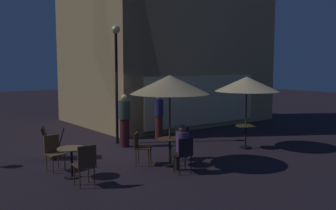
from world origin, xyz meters
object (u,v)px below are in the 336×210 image
(menu_sandwich_board, at_px, (54,143))
(patron_standing_1, at_px, (124,121))
(cafe_table_1, at_px, (246,132))
(cafe_chair_4, at_px, (53,150))
(cafe_chair_3, at_px, (85,162))
(cafe_chair_0, at_px, (184,152))
(patio_umbrella_0, at_px, (170,85))
(patio_umbrella_1, at_px, (247,84))
(patron_standing_2, at_px, (159,116))
(street_lamp_near_corner, at_px, (116,66))
(cafe_table_0, at_px, (170,147))
(cafe_chair_1, at_px, (181,140))
(cafe_table_2, at_px, (72,157))
(patron_seated_0, at_px, (182,145))
(cafe_chair_2, at_px, (140,145))

(menu_sandwich_board, distance_m, patron_standing_1, 2.53)
(cafe_table_1, height_order, cafe_chair_4, cafe_chair_4)
(menu_sandwich_board, relative_size, cafe_chair_3, 0.96)
(menu_sandwich_board, xyz_separation_m, cafe_chair_0, (2.04, -3.53, 0.09))
(cafe_chair_4, distance_m, patron_standing_1, 3.28)
(patio_umbrella_0, distance_m, patio_umbrella_1, 3.34)
(menu_sandwich_board, distance_m, patron_standing_2, 4.30)
(cafe_chair_0, xyz_separation_m, cafe_chair_4, (-2.51, 2.32, -0.02))
(patron_standing_2, bearing_deg, street_lamp_near_corner, -88.45)
(cafe_chair_0, bearing_deg, cafe_chair_3, 89.47)
(cafe_table_0, relative_size, patio_umbrella_1, 0.32)
(cafe_table_0, distance_m, cafe_chair_1, 0.79)
(patio_umbrella_0, relative_size, cafe_chair_0, 2.67)
(menu_sandwich_board, height_order, cafe_table_2, menu_sandwich_board)
(street_lamp_near_corner, relative_size, patron_standing_1, 2.31)
(menu_sandwich_board, bearing_deg, cafe_chair_0, -35.64)
(cafe_chair_3, xyz_separation_m, patron_standing_1, (2.88, 3.12, 0.30))
(patio_umbrella_1, xyz_separation_m, patron_standing_1, (-3.06, 2.64, -1.24))
(cafe_chair_0, height_order, cafe_chair_1, cafe_chair_1)
(street_lamp_near_corner, xyz_separation_m, cafe_chair_4, (-3.04, -1.99, -2.17))
(patron_seated_0, bearing_deg, cafe_chair_4, 61.68)
(patio_umbrella_1, relative_size, cafe_chair_0, 2.54)
(cafe_table_0, relative_size, patio_umbrella_0, 0.31)
(cafe_chair_2, xyz_separation_m, patron_seated_0, (0.44, -1.26, 0.15))
(patron_standing_2, bearing_deg, cafe_table_1, 31.18)
(cafe_chair_1, bearing_deg, patron_standing_1, -109.47)
(cafe_table_2, xyz_separation_m, patio_umbrella_0, (2.56, -0.62, 1.70))
(patio_umbrella_0, relative_size, patron_seated_0, 1.97)
(street_lamp_near_corner, relative_size, cafe_chair_1, 4.25)
(patron_standing_1, bearing_deg, cafe_chair_3, -150.16)
(street_lamp_near_corner, xyz_separation_m, cafe_chair_3, (-2.96, -3.75, -2.13))
(menu_sandwich_board, distance_m, cafe_table_1, 6.09)
(patio_umbrella_0, height_order, cafe_chair_0, patio_umbrella_0)
(street_lamp_near_corner, height_order, patio_umbrella_1, street_lamp_near_corner)
(menu_sandwich_board, distance_m, cafe_table_2, 2.12)
(cafe_chair_0, relative_size, cafe_chair_3, 0.96)
(cafe_table_2, xyz_separation_m, cafe_chair_2, (1.97, -0.04, 0.03))
(patron_seated_0, height_order, patron_standing_2, patron_standing_2)
(cafe_chair_0, relative_size, cafe_chair_4, 1.00)
(patio_umbrella_1, bearing_deg, patio_umbrella_0, -176.30)
(cafe_chair_2, xyz_separation_m, patron_standing_1, (0.86, 2.28, 0.33))
(cafe_chair_3, xyz_separation_m, cafe_chair_4, (-0.08, 1.76, -0.04))
(cafe_chair_0, distance_m, patron_standing_1, 3.72)
(street_lamp_near_corner, bearing_deg, patio_umbrella_0, -95.80)
(street_lamp_near_corner, bearing_deg, patron_standing_1, -97.28)
(cafe_chair_0, xyz_separation_m, patron_standing_2, (2.20, 4.12, 0.27))
(patio_umbrella_1, relative_size, cafe_chair_1, 2.46)
(patron_seated_0, bearing_deg, cafe_table_0, -0.00)
(cafe_table_0, bearing_deg, patio_umbrella_1, 3.70)
(cafe_chair_4, bearing_deg, cafe_chair_2, 58.21)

